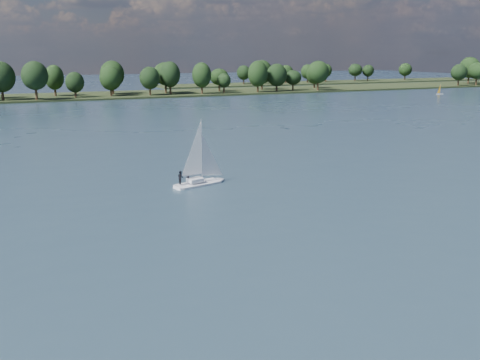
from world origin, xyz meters
name	(u,v)px	position (x,y,z in m)	size (l,w,h in m)	color
ground	(139,133)	(0.00, 100.00, 0.00)	(700.00, 700.00, 0.00)	#233342
far_shore	(72,97)	(0.00, 212.00, 0.00)	(660.00, 40.00, 1.50)	black
far_shore_back	(331,83)	(160.00, 260.00, 0.00)	(220.00, 30.00, 1.40)	black
sailboat	(197,167)	(-4.76, 47.90, 2.68)	(7.59, 3.90, 9.62)	silver
dinghy_orange	(440,92)	(150.98, 161.42, 1.13)	(3.06, 1.35, 4.78)	silver
treeline	(27,79)	(-17.21, 207.79, 8.04)	(562.85, 74.08, 18.13)	black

